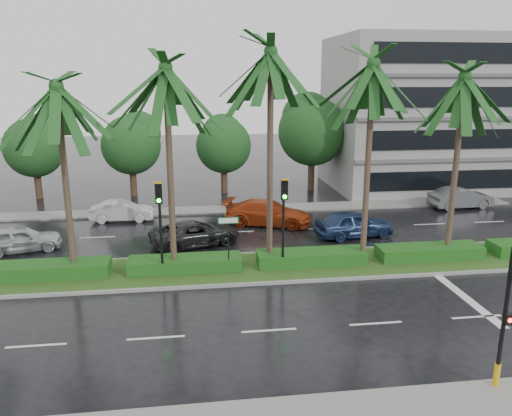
{
  "coord_description": "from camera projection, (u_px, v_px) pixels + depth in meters",
  "views": [
    {
      "loc": [
        -2.61,
        -21.02,
        8.78
      ],
      "look_at": [
        0.4,
        1.5,
        2.86
      ],
      "focal_mm": 35.0,
      "sensor_mm": 36.0,
      "label": 1
    }
  ],
  "objects": [
    {
      "name": "ground",
      "position": [
        252.0,
        277.0,
        22.71
      ],
      "size": [
        120.0,
        120.0,
        0.0
      ],
      "primitive_type": "plane",
      "color": "black",
      "rests_on": "ground"
    },
    {
      "name": "far_sidewalk",
      "position": [
        230.0,
        210.0,
        34.21
      ],
      "size": [
        40.0,
        2.0,
        0.12
      ],
      "primitive_type": "cube",
      "color": "slate",
      "rests_on": "ground"
    },
    {
      "name": "median",
      "position": [
        249.0,
        268.0,
        23.65
      ],
      "size": [
        36.0,
        4.0,
        0.15
      ],
      "color": "gray",
      "rests_on": "ground"
    },
    {
      "name": "hedge",
      "position": [
        249.0,
        260.0,
        23.56
      ],
      "size": [
        35.2,
        1.4,
        0.6
      ],
      "color": "#1D4112",
      "rests_on": "median"
    },
    {
      "name": "lane_markings",
      "position": [
        319.0,
        277.0,
        22.69
      ],
      "size": [
        34.0,
        13.06,
        0.01
      ],
      "color": "silver",
      "rests_on": "ground"
    },
    {
      "name": "palm_row",
      "position": [
        220.0,
        89.0,
        21.42
      ],
      "size": [
        26.3,
        4.2,
        10.58
      ],
      "color": "#3F2F24",
      "rests_on": "median"
    },
    {
      "name": "signal_near",
      "position": [
        507.0,
        312.0,
        13.84
      ],
      "size": [
        0.34,
        0.45,
        4.36
      ],
      "color": "black",
      "rests_on": "near_sidewalk"
    },
    {
      "name": "signal_median_left",
      "position": [
        160.0,
        215.0,
        21.73
      ],
      "size": [
        0.34,
        0.42,
        4.36
      ],
      "color": "black",
      "rests_on": "median"
    },
    {
      "name": "signal_median_right",
      "position": [
        284.0,
        211.0,
        22.44
      ],
      "size": [
        0.34,
        0.42,
        4.36
      ],
      "color": "black",
      "rests_on": "median"
    },
    {
      "name": "street_sign",
      "position": [
        228.0,
        231.0,
        22.51
      ],
      "size": [
        0.95,
        0.09,
        2.6
      ],
      "color": "black",
      "rests_on": "median"
    },
    {
      "name": "bg_trees",
      "position": [
        257.0,
        134.0,
        38.77
      ],
      "size": [
        32.87,
        5.41,
        7.81
      ],
      "color": "#352818",
      "rests_on": "ground"
    },
    {
      "name": "building",
      "position": [
        431.0,
        114.0,
        40.64
      ],
      "size": [
        16.0,
        10.0,
        12.0
      ],
      "primitive_type": "cube",
      "color": "gray",
      "rests_on": "ground"
    },
    {
      "name": "car_silver",
      "position": [
        21.0,
        239.0,
        25.92
      ],
      "size": [
        2.64,
        4.29,
        1.36
      ],
      "primitive_type": "imported",
      "rotation": [
        0.0,
        0.0,
        1.85
      ],
      "color": "silver",
      "rests_on": "ground"
    },
    {
      "name": "car_white",
      "position": [
        122.0,
        211.0,
        31.56
      ],
      "size": [
        1.41,
        3.93,
        1.29
      ],
      "primitive_type": "imported",
      "rotation": [
        0.0,
        0.0,
        1.56
      ],
      "color": "#B8B8B8",
      "rests_on": "ground"
    },
    {
      "name": "car_darkgrey",
      "position": [
        195.0,
        233.0,
        26.96
      ],
      "size": [
        3.72,
        5.3,
        1.34
      ],
      "primitive_type": "imported",
      "rotation": [
        0.0,
        0.0,
        1.91
      ],
      "color": "#232426",
      "rests_on": "ground"
    },
    {
      "name": "car_red",
      "position": [
        268.0,
        213.0,
        30.68
      ],
      "size": [
        3.79,
        5.72,
        1.54
      ],
      "primitive_type": "imported",
      "rotation": [
        0.0,
        0.0,
        1.23
      ],
      "color": "#A23411",
      "rests_on": "ground"
    },
    {
      "name": "car_blue",
      "position": [
        354.0,
        224.0,
        28.36
      ],
      "size": [
        2.42,
        4.68,
        1.52
      ],
      "primitive_type": "imported",
      "rotation": [
        0.0,
        0.0,
        1.71
      ],
      "color": "navy",
      "rests_on": "ground"
    },
    {
      "name": "car_grey",
      "position": [
        461.0,
        198.0,
        34.64
      ],
      "size": [
        1.93,
        4.58,
        1.47
      ],
      "primitive_type": "imported",
      "rotation": [
        0.0,
        0.0,
        1.66
      ],
      "color": "#4F5154",
      "rests_on": "ground"
    }
  ]
}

